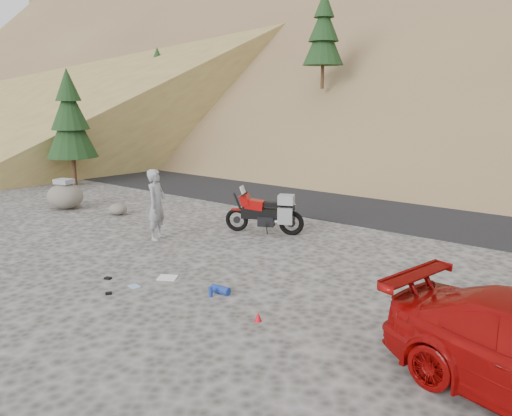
{
  "coord_description": "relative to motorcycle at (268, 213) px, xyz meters",
  "views": [
    {
      "loc": [
        8.63,
        -8.1,
        3.95
      ],
      "look_at": [
        0.87,
        2.16,
        1.0
      ],
      "focal_mm": 35.0,
      "sensor_mm": 36.0,
      "label": 1
    }
  ],
  "objects": [
    {
      "name": "ground",
      "position": [
        -0.48,
        -3.23,
        -0.59
      ],
      "size": [
        140.0,
        140.0,
        0.0
      ],
      "primitive_type": "plane",
      "color": "#3D3B38",
      "rests_on": "ground"
    },
    {
      "name": "gear_bottle",
      "position": [
        1.82,
        -4.46,
        -0.49
      ],
      "size": [
        0.09,
        0.09,
        0.21
      ],
      "primitive_type": "cylinder",
      "rotation": [
        0.0,
        0.0,
        -0.27
      ],
      "color": "navy",
      "rests_on": "ground"
    },
    {
      "name": "man",
      "position": [
        -2.1,
        -2.32,
        -0.59
      ],
      "size": [
        0.69,
        0.84,
        1.96
      ],
      "primitive_type": "imported",
      "rotation": [
        0.0,
        0.0,
        1.93
      ],
      "color": "gray",
      "rests_on": "ground"
    },
    {
      "name": "gear_blue_cloth",
      "position": [
        0.18,
        -5.03,
        -0.59
      ],
      "size": [
        0.29,
        0.23,
        0.01
      ],
      "primitive_type": "cube",
      "rotation": [
        0.0,
        0.0,
        -0.2
      ],
      "color": "#88AAD2",
      "rests_on": "ground"
    },
    {
      "name": "boulder",
      "position": [
        -7.57,
        -1.69,
        -0.13
      ],
      "size": [
        1.37,
        1.17,
        1.07
      ],
      "rotation": [
        0.0,
        0.0,
        0.01
      ],
      "color": "#5A544D",
      "rests_on": "ground"
    },
    {
      "name": "motorcycle",
      "position": [
        0.0,
        0.0,
        0.0
      ],
      "size": [
        2.2,
        1.19,
        1.39
      ],
      "rotation": [
        0.0,
        0.0,
        0.4
      ],
      "color": "black",
      "rests_on": "ground"
    },
    {
      "name": "small_rock",
      "position": [
        -5.34,
        -1.16,
        -0.4
      ],
      "size": [
        0.74,
        0.69,
        0.38
      ],
      "rotation": [
        0.0,
        0.0,
        -0.19
      ],
      "color": "#5A544D",
      "rests_on": "ground"
    },
    {
      "name": "gear_white_cloth",
      "position": [
        0.35,
        -4.26,
        -0.59
      ],
      "size": [
        0.53,
        0.52,
        0.01
      ],
      "primitive_type": "cube",
      "rotation": [
        0.0,
        0.0,
        0.53
      ],
      "color": "white",
      "rests_on": "ground"
    },
    {
      "name": "conifer_verge",
      "position": [
        -11.48,
        1.27,
        2.3
      ],
      "size": [
        2.2,
        2.2,
        5.04
      ],
      "color": "#3A2415",
      "rests_on": "ground"
    },
    {
      "name": "gear_glove_b",
      "position": [
        0.08,
        -5.61,
        -0.57
      ],
      "size": [
        0.15,
        0.15,
        0.04
      ],
      "primitive_type": "cube",
      "rotation": [
        0.0,
        0.0,
        0.88
      ],
      "color": "black",
      "rests_on": "ground"
    },
    {
      "name": "road",
      "position": [
        -0.48,
        5.77,
        -0.59
      ],
      "size": [
        120.0,
        7.0,
        0.05
      ],
      "primitive_type": "cube",
      "color": "black",
      "rests_on": "ground"
    },
    {
      "name": "gear_blue_mat",
      "position": [
        1.86,
        -4.22,
        -0.51
      ],
      "size": [
        0.42,
        0.18,
        0.16
      ],
      "primitive_type": "cylinder",
      "rotation": [
        0.0,
        1.57,
        0.04
      ],
      "color": "navy",
      "rests_on": "ground"
    },
    {
      "name": "gear_funnel",
      "position": [
        3.23,
        -4.77,
        -0.51
      ],
      "size": [
        0.13,
        0.13,
        0.17
      ],
      "primitive_type": "cone",
      "rotation": [
        0.0,
        0.0,
        0.0
      ],
      "color": "red",
      "rests_on": "ground"
    },
    {
      "name": "gear_glove_a",
      "position": [
        -0.63,
        -5.09,
        -0.57
      ],
      "size": [
        0.16,
        0.13,
        0.04
      ],
      "primitive_type": "cube",
      "rotation": [
        0.0,
        0.0,
        0.25
      ],
      "color": "black",
      "rests_on": "ground"
    }
  ]
}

